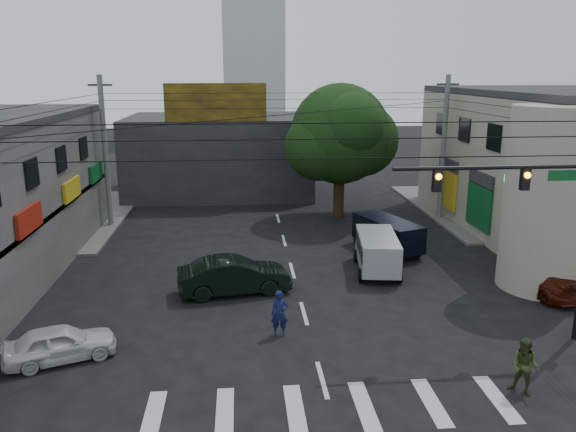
{
  "coord_description": "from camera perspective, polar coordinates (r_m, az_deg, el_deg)",
  "views": [
    {
      "loc": [
        -2.42,
        -18.56,
        9.35
      ],
      "look_at": [
        -0.47,
        4.0,
        3.51
      ],
      "focal_mm": 35.0,
      "sensor_mm": 36.0,
      "label": 1
    }
  ],
  "objects": [
    {
      "name": "ground",
      "position": [
        20.92,
        2.27,
        -12.1
      ],
      "size": [
        160.0,
        160.0,
        0.0
      ],
      "primitive_type": "plane",
      "color": "black",
      "rests_on": "ground"
    },
    {
      "name": "sidewalk_far_left",
      "position": [
        40.81,
        -27.24,
        -0.32
      ],
      "size": [
        16.0,
        16.0,
        0.15
      ],
      "primitive_type": "cube",
      "color": "#514F4C",
      "rests_on": "ground"
    },
    {
      "name": "sidewalk_far_right",
      "position": [
        42.9,
        23.62,
        0.73
      ],
      "size": [
        16.0,
        16.0,
        0.15
      ],
      "primitive_type": "cube",
      "color": "#514F4C",
      "rests_on": "ground"
    },
    {
      "name": "corner_column",
      "position": [
        26.79,
        25.25,
        1.53
      ],
      "size": [
        4.0,
        4.0,
        8.0
      ],
      "primitive_type": "cylinder",
      "color": "gray",
      "rests_on": "ground"
    },
    {
      "name": "building_far",
      "position": [
        45.04,
        -6.96,
        6.24
      ],
      "size": [
        14.0,
        10.0,
        6.0
      ],
      "primitive_type": "cube",
      "color": "#232326",
      "rests_on": "ground"
    },
    {
      "name": "billboard",
      "position": [
        39.75,
        -7.37,
        11.37
      ],
      "size": [
        7.0,
        0.3,
        2.6
      ],
      "primitive_type": "cube",
      "color": "olive",
      "rests_on": "building_far"
    },
    {
      "name": "street_tree",
      "position": [
        36.35,
        5.31,
        8.26
      ],
      "size": [
        6.4,
        6.4,
        8.7
      ],
      "color": "black",
      "rests_on": "ground"
    },
    {
      "name": "traffic_gantry",
      "position": [
        20.83,
        24.67,
        0.58
      ],
      "size": [
        7.1,
        0.35,
        7.2
      ],
      "color": "black",
      "rests_on": "ground"
    },
    {
      "name": "utility_pole_far_left",
      "position": [
        35.81,
        -18.05,
        6.12
      ],
      "size": [
        0.32,
        0.32,
        9.2
      ],
      "primitive_type": "cylinder",
      "color": "#59595B",
      "rests_on": "ground"
    },
    {
      "name": "utility_pole_far_right",
      "position": [
        37.2,
        15.52,
        6.59
      ],
      "size": [
        0.32,
        0.32,
        9.2
      ],
      "primitive_type": "cylinder",
      "color": "#59595B",
      "rests_on": "ground"
    },
    {
      "name": "dark_sedan",
      "position": [
        24.51,
        -5.49,
        -6.06
      ],
      "size": [
        3.25,
        5.36,
        1.59
      ],
      "primitive_type": "imported",
      "rotation": [
        0.0,
        0.0,
        1.74
      ],
      "color": "black",
      "rests_on": "ground"
    },
    {
      "name": "white_compact",
      "position": [
        20.54,
        -22.15,
        -11.89
      ],
      "size": [
        3.8,
        4.52,
        1.22
      ],
      "primitive_type": "imported",
      "rotation": [
        0.0,
        0.0,
        1.93
      ],
      "color": "silver",
      "rests_on": "ground"
    },
    {
      "name": "maroon_sedan",
      "position": [
        26.83,
        24.31,
        -5.89
      ],
      "size": [
        3.32,
        4.9,
        1.23
      ],
      "primitive_type": "imported",
      "rotation": [
        0.0,
        0.0,
        3.33
      ],
      "color": "#441309",
      "rests_on": "ground"
    },
    {
      "name": "silver_minivan",
      "position": [
        27.24,
        9.05,
        -3.8
      ],
      "size": [
        4.65,
        2.83,
        1.81
      ],
      "primitive_type": null,
      "rotation": [
        0.0,
        0.0,
        1.44
      ],
      "color": "#B2B4BA",
      "rests_on": "ground"
    },
    {
      "name": "navy_van",
      "position": [
        30.37,
        10.05,
        -1.97
      ],
      "size": [
        5.51,
        4.56,
        1.76
      ],
      "primitive_type": null,
      "rotation": [
        0.0,
        0.0,
        1.93
      ],
      "color": "black",
      "rests_on": "ground"
    },
    {
      "name": "traffic_officer",
      "position": [
        20.6,
        -0.85,
        -9.89
      ],
      "size": [
        0.65,
        0.44,
        1.72
      ],
      "primitive_type": "imported",
      "rotation": [
        0.0,
        0.0,
        -0.02
      ],
      "color": "#11163E",
      "rests_on": "ground"
    },
    {
      "name": "pedestrian_olive",
      "position": [
        18.58,
        22.91,
        -13.9
      ],
      "size": [
        1.53,
        1.53,
        1.77
      ],
      "primitive_type": "imported",
      "rotation": [
        0.0,
        0.0,
        -0.83
      ],
      "color": "#303C1B",
      "rests_on": "ground"
    }
  ]
}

